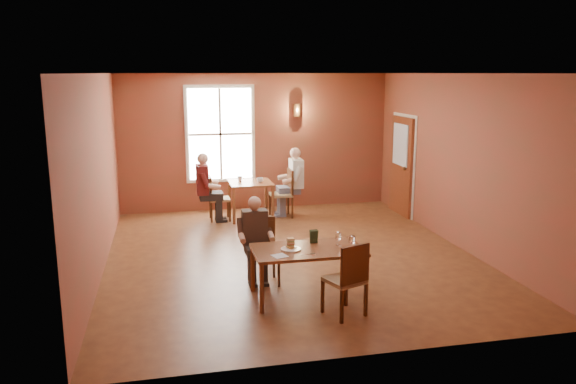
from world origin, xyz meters
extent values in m
cube|color=brown|center=(0.00, 0.00, 0.00)|extent=(6.00, 7.00, 0.01)
cube|color=brown|center=(0.00, 3.50, 1.50)|extent=(6.00, 0.04, 3.00)
cube|color=brown|center=(0.00, -3.50, 1.50)|extent=(6.00, 0.04, 3.00)
cube|color=brown|center=(-3.00, 0.00, 1.50)|extent=(0.04, 7.00, 3.00)
cube|color=brown|center=(3.00, 0.00, 1.50)|extent=(0.04, 7.00, 3.00)
cube|color=white|center=(0.00, 0.00, 3.00)|extent=(6.00, 7.00, 0.04)
cube|color=white|center=(-0.80, 3.45, 1.70)|extent=(1.36, 0.10, 1.96)
cube|color=maroon|center=(2.94, 2.30, 1.05)|extent=(0.12, 1.04, 2.10)
cylinder|color=brown|center=(0.90, 3.40, 2.20)|extent=(0.16, 0.16, 0.28)
cylinder|color=silver|center=(-0.40, -1.80, 0.71)|extent=(0.33, 0.33, 0.04)
cube|color=tan|center=(-0.38, -1.69, 0.75)|extent=(0.09, 0.09, 0.11)
cube|color=#26432B|center=(-0.02, -1.57, 0.79)|extent=(0.12, 0.06, 0.19)
cube|color=silver|center=(-0.23, -2.03, 0.70)|extent=(0.20, 0.03, 0.00)
cube|color=white|center=(-0.60, -2.03, 0.70)|extent=(0.23, 0.23, 0.01)
cube|color=black|center=(0.38, -2.09, 0.70)|extent=(0.13, 0.11, 0.02)
imported|color=white|center=(-0.10, 2.49, 0.83)|extent=(0.14, 0.14, 0.10)
imported|color=white|center=(-0.48, 2.74, 0.83)|extent=(0.13, 0.13, 0.10)
camera|label=1|loc=(-1.97, -8.79, 3.01)|focal=35.00mm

